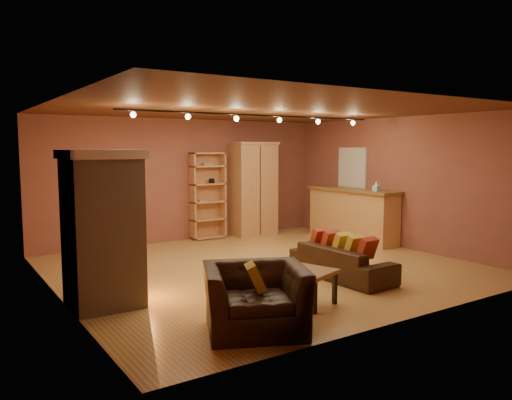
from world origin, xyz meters
TOP-DOWN VIEW (x-y plane):
  - floor at (0.00, 0.00)m, footprint 7.00×7.00m
  - ceiling at (0.00, 0.00)m, footprint 7.00×7.00m
  - back_wall at (0.00, 3.25)m, footprint 7.00×0.02m
  - left_wall at (-3.50, 0.00)m, footprint 0.02×6.50m
  - right_wall at (3.50, 0.00)m, footprint 0.02×6.50m
  - fireplace at (-3.04, -0.60)m, footprint 1.01×0.98m
  - back_window at (-1.30, 3.23)m, footprint 0.56×0.04m
  - bookcase at (0.48, 3.14)m, footprint 0.83×0.32m
  - armoire at (1.68, 2.96)m, footprint 1.12×0.64m
  - bar_counter at (3.20, 1.09)m, footprint 0.67×2.52m
  - tissue_box at (3.15, 0.32)m, footprint 0.13×0.13m
  - right_window at (3.47, 1.40)m, footprint 0.05×0.90m
  - loveseat at (0.64, -1.31)m, footprint 0.60×1.88m
  - armchair at (-1.84, -2.52)m, footprint 1.39×1.18m
  - coffee_table at (-0.71, -2.10)m, footprint 0.81×0.81m
  - track_rail at (0.00, 0.20)m, footprint 5.20×0.09m

SIDE VIEW (x-z plane):
  - floor at x=0.00m, z-range 0.00..0.00m
  - loveseat at x=0.64m, z-range 0.00..0.77m
  - coffee_table at x=-0.71m, z-range 0.17..0.66m
  - armchair at x=-1.84m, z-range 0.00..1.03m
  - bar_counter at x=3.20m, z-range 0.01..1.22m
  - bookcase at x=0.48m, z-range 0.02..2.06m
  - fireplace at x=-3.04m, z-range 0.00..2.12m
  - armoire at x=1.68m, z-range 0.00..2.29m
  - tissue_box at x=3.15m, z-range 1.19..1.41m
  - back_wall at x=0.00m, z-range 0.00..2.80m
  - left_wall at x=-3.50m, z-range 0.00..2.80m
  - right_wall at x=3.50m, z-range 0.00..2.80m
  - back_window at x=-1.30m, z-range 1.12..1.98m
  - right_window at x=3.47m, z-range 1.15..2.15m
  - track_rail at x=0.00m, z-range 2.62..2.75m
  - ceiling at x=0.00m, z-range 2.80..2.80m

